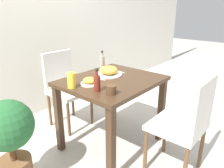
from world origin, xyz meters
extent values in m
plane|color=#B7B2A8|center=(0.00, 0.00, 0.00)|extent=(16.00, 16.00, 0.00)
cube|color=white|center=(0.00, 1.29, 1.30)|extent=(8.00, 0.05, 2.60)
cube|color=#3D2819|center=(0.00, 0.00, 0.72)|extent=(0.92, 0.78, 0.04)
cube|color=#3D2819|center=(-0.41, -0.34, 0.35)|extent=(0.06, 0.06, 0.70)
cube|color=#3D2819|center=(0.41, -0.34, 0.35)|extent=(0.06, 0.06, 0.70)
cube|color=#3D2819|center=(-0.41, 0.34, 0.35)|extent=(0.06, 0.06, 0.70)
cube|color=#3D2819|center=(0.41, 0.34, 0.35)|extent=(0.06, 0.06, 0.70)
cube|color=silver|center=(0.07, -0.66, 0.44)|extent=(0.42, 0.42, 0.04)
cube|color=silver|center=(0.07, -0.86, 0.68)|extent=(0.40, 0.04, 0.44)
cylinder|color=brown|center=(0.25, -0.48, 0.21)|extent=(0.03, 0.03, 0.42)
cylinder|color=brown|center=(-0.11, -0.48, 0.21)|extent=(0.03, 0.03, 0.42)
cylinder|color=brown|center=(0.25, -0.84, 0.21)|extent=(0.03, 0.03, 0.42)
cube|color=silver|center=(-0.02, 0.65, 0.44)|extent=(0.42, 0.42, 0.04)
cube|color=silver|center=(-0.02, 0.84, 0.68)|extent=(0.40, 0.04, 0.44)
cylinder|color=brown|center=(-0.20, 0.47, 0.21)|extent=(0.03, 0.03, 0.42)
cylinder|color=brown|center=(0.16, 0.47, 0.21)|extent=(0.03, 0.03, 0.42)
cylinder|color=brown|center=(-0.20, 0.83, 0.21)|extent=(0.03, 0.03, 0.42)
cylinder|color=brown|center=(0.16, 0.83, 0.21)|extent=(0.03, 0.03, 0.42)
cylinder|color=white|center=(0.08, 0.11, 0.74)|extent=(0.27, 0.27, 0.01)
ellipsoid|color=gold|center=(0.08, 0.11, 0.79)|extent=(0.19, 0.19, 0.08)
cylinder|color=white|center=(-0.24, 0.06, 0.74)|extent=(0.18, 0.18, 0.01)
ellipsoid|color=gold|center=(-0.24, 0.06, 0.77)|extent=(0.12, 0.12, 0.05)
cylinder|color=#4C331E|center=(-0.29, -0.24, 0.77)|extent=(0.08, 0.08, 0.08)
cylinder|color=gold|center=(-0.40, 0.11, 0.80)|extent=(0.07, 0.07, 0.14)
cylinder|color=maroon|center=(-0.32, -0.11, 0.80)|extent=(0.06, 0.06, 0.14)
cylinder|color=maroon|center=(-0.32, -0.11, 0.89)|extent=(0.03, 0.03, 0.04)
sphere|color=black|center=(-0.32, -0.11, 0.92)|extent=(0.03, 0.03, 0.03)
cylinder|color=gray|center=(0.23, 0.35, 0.80)|extent=(0.06, 0.06, 0.14)
cylinder|color=gray|center=(0.23, 0.35, 0.89)|extent=(0.03, 0.03, 0.04)
sphere|color=black|center=(0.23, 0.35, 0.92)|extent=(0.03, 0.03, 0.03)
cube|color=silver|center=(-0.09, 0.11, 0.74)|extent=(0.04, 0.18, 0.00)
cube|color=silver|center=(0.25, 0.11, 0.74)|extent=(0.02, 0.18, 0.00)
cylinder|color=brown|center=(-0.94, 0.22, 0.31)|extent=(0.05, 0.05, 0.12)
sphere|color=#235B2D|center=(-0.94, 0.22, 0.57)|extent=(0.39, 0.39, 0.39)
camera|label=1|loc=(-1.52, -1.30, 1.41)|focal=35.00mm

